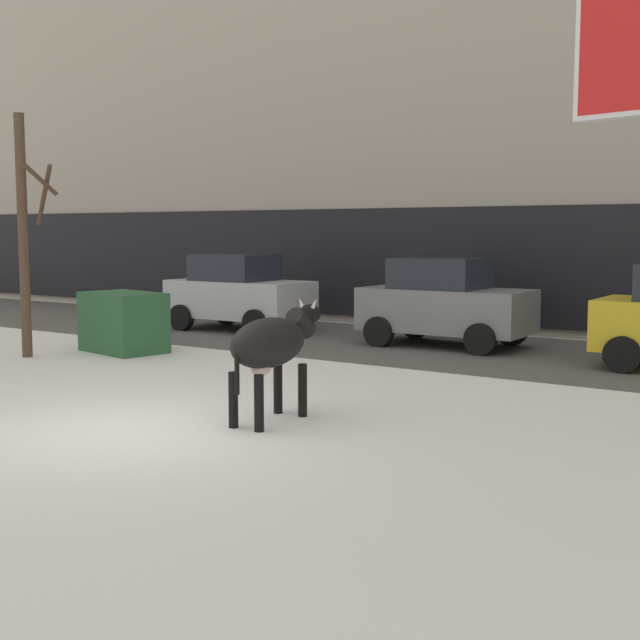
{
  "coord_description": "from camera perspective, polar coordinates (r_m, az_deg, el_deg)",
  "views": [
    {
      "loc": [
        7.58,
        -7.08,
        2.44
      ],
      "look_at": [
        0.57,
        3.3,
        1.1
      ],
      "focal_mm": 47.25,
      "sensor_mm": 36.0,
      "label": 1
    }
  ],
  "objects": [
    {
      "name": "cow_black",
      "position": [
        10.73,
        -3.29,
        -1.66
      ],
      "size": [
        0.66,
        1.91,
        1.54
      ],
      "color": "black",
      "rests_on": "ground"
    },
    {
      "name": "ground_plane",
      "position": [
        10.65,
        -12.66,
        -7.28
      ],
      "size": [
        120.0,
        120.0,
        0.0
      ],
      "primitive_type": "plane",
      "color": "white"
    },
    {
      "name": "car_grey_hatchback",
      "position": [
        17.9,
        8.44,
        1.19
      ],
      "size": [
        3.52,
        1.96,
        1.86
      ],
      "color": "slate",
      "rests_on": "ground"
    },
    {
      "name": "road_strip",
      "position": [
        17.7,
        8.37,
        -1.87
      ],
      "size": [
        60.0,
        5.6,
        0.01
      ],
      "primitive_type": "cube",
      "color": "#514F4C",
      "rests_on": "ground"
    },
    {
      "name": "car_silver_hatchback",
      "position": [
        20.66,
        -5.53,
        1.87
      ],
      "size": [
        3.52,
        1.96,
        1.86
      ],
      "color": "#B7BABF",
      "rests_on": "ground"
    },
    {
      "name": "dumpster",
      "position": [
        17.36,
        -13.17,
        -0.14
      ],
      "size": [
        1.87,
        1.4,
        1.2
      ],
      "primitive_type": "cube",
      "rotation": [
        0.0,
        0.0,
        -0.19
      ],
      "color": "#285633",
      "rests_on": "ground"
    },
    {
      "name": "building_facade",
      "position": [
        23.41,
        15.24,
        15.83
      ],
      "size": [
        44.0,
        6.1,
        13.0
      ],
      "color": "#A39989",
      "rests_on": "ground"
    },
    {
      "name": "bare_tree_left_lot",
      "position": [
        17.07,
        -19.35,
        5.65
      ],
      "size": [
        0.89,
        1.01,
        4.63
      ],
      "color": "#4C3828",
      "rests_on": "ground"
    }
  ]
}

